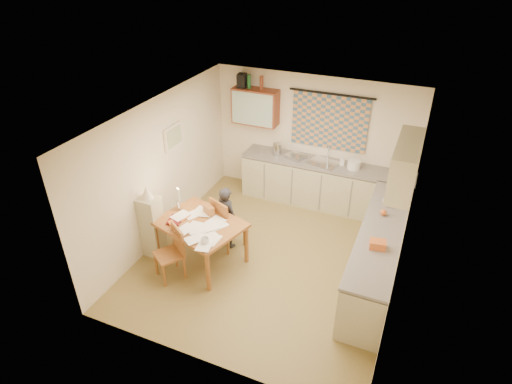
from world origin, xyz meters
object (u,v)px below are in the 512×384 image
at_px(counter_right, 378,254).
at_px(shelf_stand, 152,226).
at_px(dining_table, 201,241).
at_px(chair_far, 228,231).
at_px(person, 227,217).
at_px(counter_back, 324,185).
at_px(stove, 364,305).

xyz_separation_m(counter_right, shelf_stand, (-3.54, -0.85, 0.09)).
xyz_separation_m(dining_table, shelf_stand, (-0.83, -0.15, 0.17)).
xyz_separation_m(dining_table, chair_far, (0.23, 0.52, -0.08)).
relative_size(chair_far, person, 0.85).
bearing_deg(dining_table, counter_back, 77.27).
bearing_deg(shelf_stand, chair_far, 32.36).
bearing_deg(shelf_stand, dining_table, 10.39).
bearing_deg(shelf_stand, stove, -4.62).
relative_size(counter_right, dining_table, 1.91).
relative_size(counter_back, dining_table, 2.14).
xyz_separation_m(counter_right, chair_far, (-2.48, -0.18, -0.15)).
distance_m(counter_right, chair_far, 2.50).
bearing_deg(person, counter_back, -104.92).
height_order(chair_far, shelf_stand, shelf_stand).
distance_m(stove, person, 2.69).
distance_m(stove, chair_far, 2.67).
height_order(dining_table, chair_far, chair_far).
height_order(counter_back, counter_right, same).
bearing_deg(counter_back, person, -121.71).
distance_m(counter_back, counter_right, 2.20).
distance_m(counter_back, shelf_stand, 3.43).
height_order(stove, person, person).
height_order(stove, dining_table, stove).
height_order(person, shelf_stand, person).
bearing_deg(chair_far, stove, -177.88).
height_order(counter_back, dining_table, counter_back).
xyz_separation_m(counter_right, dining_table, (-2.71, -0.70, -0.07)).
distance_m(chair_far, shelf_stand, 1.27).
bearing_deg(counter_back, dining_table, -119.48).
height_order(dining_table, person, person).
height_order(stove, shelf_stand, shelf_stand).
distance_m(chair_far, person, 0.27).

